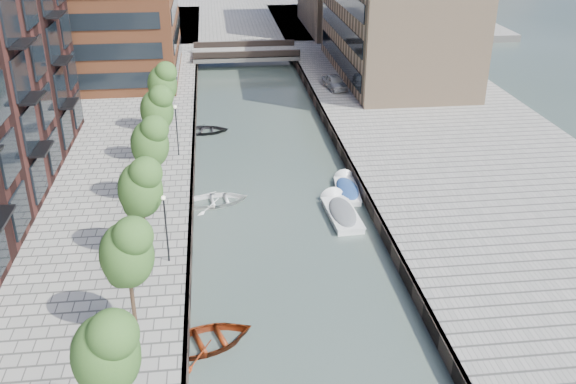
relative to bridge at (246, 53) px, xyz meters
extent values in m
plane|color=#38473F|center=(0.00, -32.00, -1.39)|extent=(300.00, 300.00, 0.00)
cube|color=gray|center=(16.00, -32.00, -0.89)|extent=(20.00, 140.00, 1.00)
cube|color=#332823|center=(-6.10, -32.00, -0.89)|extent=(0.25, 140.00, 1.00)
cube|color=#332823|center=(6.10, -32.00, -0.89)|extent=(0.25, 140.00, 1.00)
cube|color=gray|center=(0.00, 28.00, -0.89)|extent=(80.00, 40.00, 1.00)
cube|color=tan|center=(16.00, -10.00, 6.61)|extent=(12.00, 25.00, 14.00)
cube|color=gray|center=(0.00, 0.00, -0.09)|extent=(13.00, 6.00, 0.60)
cube|color=#332823|center=(0.00, -2.80, 0.51)|extent=(13.00, 0.40, 0.80)
cube|color=#332823|center=(0.00, 2.80, 0.51)|extent=(13.00, 0.40, 0.80)
ellipsoid|color=#284F1D|center=(-8.50, -61.00, 3.93)|extent=(2.50, 2.50, 3.25)
cylinder|color=#382619|center=(-8.50, -54.00, 1.21)|extent=(0.20, 0.20, 3.20)
ellipsoid|color=#284F1D|center=(-8.50, -54.00, 3.93)|extent=(2.50, 2.50, 3.25)
cylinder|color=#382619|center=(-8.50, -47.00, 1.21)|extent=(0.20, 0.20, 3.20)
ellipsoid|color=#284F1D|center=(-8.50, -47.00, 3.93)|extent=(2.50, 2.50, 3.25)
cylinder|color=#382619|center=(-8.50, -40.00, 1.21)|extent=(0.20, 0.20, 3.20)
ellipsoid|color=#284F1D|center=(-8.50, -40.00, 3.93)|extent=(2.50, 2.50, 3.25)
cylinder|color=#382619|center=(-8.50, -33.00, 1.21)|extent=(0.20, 0.20, 3.20)
ellipsoid|color=#284F1D|center=(-8.50, -33.00, 3.93)|extent=(2.50, 2.50, 3.25)
cylinder|color=#382619|center=(-8.50, -26.00, 1.21)|extent=(0.20, 0.20, 3.20)
ellipsoid|color=#284F1D|center=(-8.50, -26.00, 3.93)|extent=(2.50, 2.50, 3.25)
cylinder|color=black|center=(-7.20, -48.00, 1.61)|extent=(0.10, 0.10, 4.00)
sphere|color=#FFF2CC|center=(-7.20, -48.00, 3.61)|extent=(0.24, 0.24, 0.24)
cylinder|color=black|center=(-7.20, -32.00, 1.61)|extent=(0.10, 0.10, 4.00)
sphere|color=#FFF2CC|center=(-7.20, -32.00, 3.61)|extent=(0.24, 0.24, 0.24)
imported|color=maroon|center=(-5.18, -54.52, -1.39)|extent=(5.74, 4.86, 1.01)
imported|color=white|center=(-4.39, -38.97, -1.39)|extent=(4.95, 3.88, 0.93)
imported|color=black|center=(-5.20, -24.33, -1.39)|extent=(4.39, 3.16, 0.90)
cube|color=white|center=(5.12, -38.50, -1.34)|extent=(1.97, 4.35, 0.60)
cube|color=white|center=(5.12, -38.50, -1.02)|extent=(2.06, 4.45, 0.09)
cone|color=white|center=(5.33, -36.40, -1.30)|extent=(1.63, 0.98, 1.56)
ellipsoid|color=navy|center=(5.12, -38.50, -0.98)|extent=(1.85, 3.98, 0.51)
cube|color=white|center=(4.03, -42.21, -1.34)|extent=(2.06, 4.94, 0.68)
cube|color=white|center=(4.03, -42.21, -0.97)|extent=(2.15, 5.05, 0.11)
cone|color=white|center=(3.89, -39.79, -1.29)|extent=(1.84, 1.05, 1.79)
ellipsoid|color=#595D61|center=(4.03, -42.21, -0.92)|extent=(1.93, 4.51, 0.59)
imported|color=#AFB1B4|center=(8.47, -15.24, 0.34)|extent=(2.44, 4.50, 1.45)
camera|label=1|loc=(-4.15, -79.89, 18.95)|focal=40.00mm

